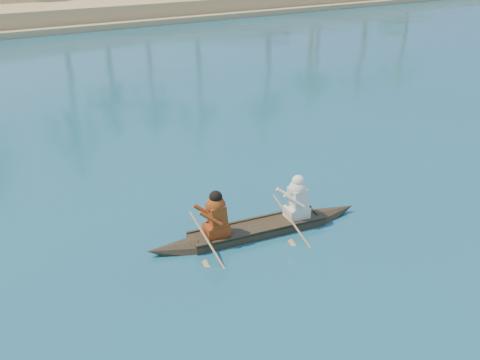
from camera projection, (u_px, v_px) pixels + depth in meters
ground at (68, 190)px, 12.32m from camera, size 160.00×160.00×0.00m
canoe at (258, 222)px, 10.45m from camera, size 4.53×1.30×1.24m
barge_right at (213, 2)px, 42.57m from camera, size 12.43×7.17×1.97m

